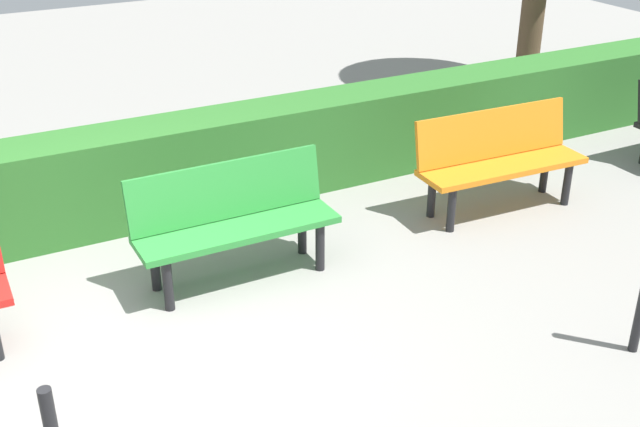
# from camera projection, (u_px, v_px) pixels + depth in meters

# --- Properties ---
(ground_plane) EXTENTS (21.94, 21.94, 0.00)m
(ground_plane) POSITION_uv_depth(u_px,v_px,m) (118.00, 363.00, 5.01)
(ground_plane) COLOR gray
(bench_orange) EXTENTS (1.53, 0.53, 0.86)m
(bench_orange) POSITION_uv_depth(u_px,v_px,m) (498.00, 156.00, 6.83)
(bench_orange) COLOR orange
(bench_orange) RESTS_ON ground_plane
(bench_green) EXTENTS (1.48, 0.46, 0.86)m
(bench_green) POSITION_uv_depth(u_px,v_px,m) (234.00, 217.00, 5.78)
(bench_green) COLOR #2D8C38
(bench_green) RESTS_ON ground_plane
(hedge_row) EXTENTS (17.94, 0.54, 0.81)m
(hedge_row) POSITION_uv_depth(u_px,v_px,m) (181.00, 167.00, 6.81)
(hedge_row) COLOR #2D6B28
(hedge_row) RESTS_ON ground_plane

